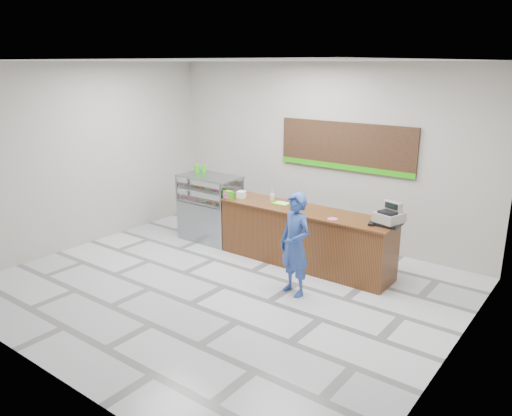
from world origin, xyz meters
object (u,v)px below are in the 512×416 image
Objects in this scene: display_case at (210,207)px; customer at (295,244)px; sales_counter at (304,237)px; cash_register at (389,217)px; serving_tray at (281,203)px.

display_case is 2.91m from customer.
display_case reaches higher than sales_counter.
cash_register is at bearing 63.77° from customer.
cash_register is at bearing -3.08° from serving_tray.
display_case is at bearing 178.43° from serving_tray.
sales_counter is at bearing -162.13° from cash_register.
display_case is at bearing -179.99° from sales_counter.
cash_register is 0.29× the size of customer.
customer is at bearing -50.87° from serving_tray.
cash_register is at bearing 2.11° from sales_counter.
sales_counter is 2.45× the size of display_case.
display_case is at bearing 174.36° from customer.
display_case is 4.02× the size of serving_tray.
serving_tray is (1.69, 0.05, 0.36)m from display_case.
customer is (-1.01, -1.12, -0.35)m from cash_register.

